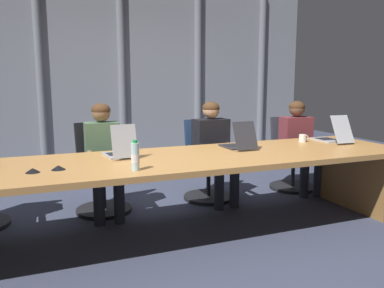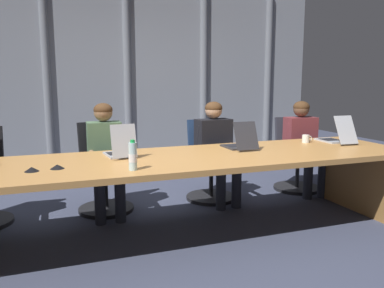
{
  "view_description": "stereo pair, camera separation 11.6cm",
  "coord_description": "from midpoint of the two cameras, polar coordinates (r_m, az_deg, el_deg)",
  "views": [
    {
      "loc": [
        -1.28,
        -3.27,
        1.42
      ],
      "look_at": [
        0.07,
        0.08,
        0.83
      ],
      "focal_mm": 36.76,
      "sensor_mm": 36.0,
      "label": 1
    },
    {
      "loc": [
        -1.17,
        -3.32,
        1.42
      ],
      "look_at": [
        0.07,
        0.08,
        0.83
      ],
      "focal_mm": 36.76,
      "sensor_mm": 36.0,
      "label": 2
    }
  ],
  "objects": [
    {
      "name": "ground_plane",
      "position": [
        3.79,
        -1.46,
        -12.79
      ],
      "size": [
        12.35,
        12.35,
        0.0
      ],
      "primitive_type": "plane",
      "color": "#383D51"
    },
    {
      "name": "conference_table",
      "position": [
        3.61,
        -1.5,
        -3.88
      ],
      "size": [
        4.43,
        1.14,
        0.73
      ],
      "color": "#B77F42",
      "rests_on": "ground_plane"
    },
    {
      "name": "curtain_backdrop",
      "position": [
        6.11,
        -10.5,
        9.01
      ],
      "size": [
        6.17,
        0.17,
        2.83
      ],
      "color": "gray",
      "rests_on": "ground_plane"
    },
    {
      "name": "laptop_left_mid",
      "position": [
        3.62,
        -11.3,
        -0.95
      ],
      "size": [
        0.26,
        0.4,
        0.31
      ],
      "rotation": [
        0.0,
        0.0,
        1.68
      ],
      "color": "#A8ADB7",
      "rests_on": "conference_table"
    },
    {
      "name": "laptop_center",
      "position": [
        4.02,
        5.89,
        0.14
      ],
      "size": [
        0.24,
        0.41,
        0.28
      ],
      "rotation": [
        0.0,
        0.0,
        1.58
      ],
      "color": "#2D2D33",
      "rests_on": "conference_table"
    },
    {
      "name": "laptop_right_mid",
      "position": [
        4.69,
        18.95,
        1.03
      ],
      "size": [
        0.24,
        0.5,
        0.31
      ],
      "rotation": [
        0.0,
        0.0,
        1.53
      ],
      "color": "#A8ADB7",
      "rests_on": "conference_table"
    },
    {
      "name": "office_chair_left_mid",
      "position": [
        4.44,
        -13.73,
        -4.82
      ],
      "size": [
        0.6,
        0.61,
        0.97
      ],
      "rotation": [
        0.0,
        0.0,
        -1.4
      ],
      "color": "black",
      "rests_on": "ground_plane"
    },
    {
      "name": "office_chair_center",
      "position": [
        4.77,
        1.48,
        -3.62
      ],
      "size": [
        0.6,
        0.6,
        0.95
      ],
      "rotation": [
        0.0,
        0.0,
        -1.59
      ],
      "color": "navy",
      "rests_on": "ground_plane"
    },
    {
      "name": "office_chair_right_mid",
      "position": [
        5.37,
        13.63,
        -2.47
      ],
      "size": [
        0.6,
        0.6,
        0.94
      ],
      "rotation": [
        0.0,
        0.0,
        -1.67
      ],
      "color": "#2D2D38",
      "rests_on": "ground_plane"
    },
    {
      "name": "person_left_mid",
      "position": [
        4.22,
        -13.49,
        -1.21
      ],
      "size": [
        0.37,
        0.55,
        1.19
      ],
      "rotation": [
        0.0,
        0.0,
        -1.6
      ],
      "color": "#4C6B4C",
      "rests_on": "ground_plane"
    },
    {
      "name": "person_center",
      "position": [
        4.58,
        2.51,
        -0.12
      ],
      "size": [
        0.45,
        0.57,
        1.18
      ],
      "rotation": [
        0.0,
        0.0,
        -1.5
      ],
      "color": "black",
      "rests_on": "ground_plane"
    },
    {
      "name": "person_right_mid",
      "position": [
        5.19,
        14.7,
        0.6
      ],
      "size": [
        0.42,
        0.56,
        1.16
      ],
      "rotation": [
        0.0,
        0.0,
        -1.64
      ],
      "color": "brown",
      "rests_on": "ground_plane"
    },
    {
      "name": "water_bottle_primary",
      "position": [
        3.05,
        -9.32,
        -1.84
      ],
      "size": [
        0.07,
        0.07,
        0.24
      ],
      "color": "silver",
      "rests_on": "conference_table"
    },
    {
      "name": "coffee_mug_near",
      "position": [
        4.58,
        15.09,
        0.82
      ],
      "size": [
        0.12,
        0.08,
        0.09
      ],
      "color": "white",
      "rests_on": "conference_table"
    },
    {
      "name": "conference_mic_left_side",
      "position": [
        3.25,
        -19.8,
        -3.24
      ],
      "size": [
        0.11,
        0.11,
        0.03
      ],
      "primitive_type": "cone",
      "color": "black",
      "rests_on": "conference_table"
    },
    {
      "name": "conference_mic_middle",
      "position": [
        3.22,
        -23.08,
        -3.55
      ],
      "size": [
        0.11,
        0.11,
        0.03
      ],
      "primitive_type": "cone",
      "color": "black",
      "rests_on": "conference_table"
    }
  ]
}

